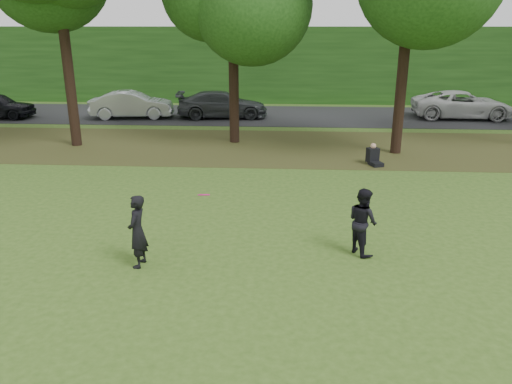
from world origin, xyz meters
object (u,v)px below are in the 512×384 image
(player_left, at_px, (137,231))
(frisbee, at_px, (204,195))
(player_right, at_px, (363,221))
(seated_person, at_px, (374,157))

(player_left, distance_m, frisbee, 1.69)
(player_left, relative_size, frisbee, 4.45)
(player_right, distance_m, seated_person, 8.11)
(player_left, xyz_separation_m, seated_person, (6.61, 8.94, -0.52))
(frisbee, relative_size, seated_person, 0.45)
(player_right, height_order, seated_person, player_right)
(player_left, height_order, player_right, player_left)
(frisbee, bearing_deg, seated_person, 59.47)
(seated_person, bearing_deg, player_left, -147.30)
(player_left, relative_size, seated_person, 2.01)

